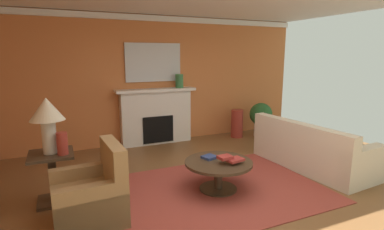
{
  "coord_description": "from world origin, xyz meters",
  "views": [
    {
      "loc": [
        -2.02,
        -3.4,
        1.98
      ],
      "look_at": [
        0.0,
        1.1,
        1.0
      ],
      "focal_mm": 28.01,
      "sensor_mm": 36.0,
      "label": 1
    }
  ],
  "objects": [
    {
      "name": "vase_tall_corner",
      "position": [
        1.93,
        2.7,
        0.34
      ],
      "size": [
        0.29,
        0.29,
        0.68
      ],
      "primitive_type": "cylinder",
      "color": "#9E3328",
      "rests_on": "ground_plane"
    },
    {
      "name": "side_table",
      "position": [
        -2.18,
        0.86,
        0.4
      ],
      "size": [
        0.56,
        0.56,
        0.7
      ],
      "color": "#3D2D1E",
      "rests_on": "ground_plane"
    },
    {
      "name": "potted_plant",
      "position": [
        2.53,
        2.56,
        0.49
      ],
      "size": [
        0.56,
        0.56,
        0.83
      ],
      "color": "#BCB29E",
      "rests_on": "ground_plane"
    },
    {
      "name": "wall_fireplace",
      "position": [
        0.0,
        3.21,
        1.43
      ],
      "size": [
        7.37,
        0.12,
        2.86
      ],
      "primitive_type": "cube",
      "color": "#CC723D",
      "rests_on": "ground_plane"
    },
    {
      "name": "book_art_folio",
      "position": [
        0.23,
        0.1,
        0.51
      ],
      "size": [
        0.28,
        0.22,
        0.04
      ],
      "primitive_type": "cube",
      "rotation": [
        0.0,
        0.0,
        0.18
      ],
      "color": "maroon",
      "rests_on": "coffee_table"
    },
    {
      "name": "fireplace",
      "position": [
        -0.04,
        3.0,
        0.59
      ],
      "size": [
        1.8,
        0.35,
        1.26
      ],
      "color": "white",
      "rests_on": "ground_plane"
    },
    {
      "name": "book_small_novel",
      "position": [
        0.09,
        0.15,
        0.55
      ],
      "size": [
        0.21,
        0.18,
        0.04
      ],
      "primitive_type": "cube",
      "rotation": [
        0.0,
        0.0,
        0.1
      ],
      "color": "maroon",
      "rests_on": "coffee_table"
    },
    {
      "name": "crown_moulding",
      "position": [
        0.0,
        3.13,
        2.78
      ],
      "size": [
        7.37,
        0.08,
        0.12
      ],
      "primitive_type": "cube",
      "color": "white"
    },
    {
      "name": "coffee_table",
      "position": [
        0.06,
        0.27,
        0.34
      ],
      "size": [
        1.0,
        1.0,
        0.45
      ],
      "color": "#3D2D1E",
      "rests_on": "ground_plane"
    },
    {
      "name": "ground_plane",
      "position": [
        0.0,
        0.0,
        0.0
      ],
      "size": [
        8.81,
        8.81,
        0.0
      ],
      "primitive_type": "plane",
      "color": "brown"
    },
    {
      "name": "mantel_mirror",
      "position": [
        -0.04,
        3.12,
        1.83
      ],
      "size": [
        1.27,
        0.04,
        0.85
      ],
      "primitive_type": "cube",
      "color": "silver"
    },
    {
      "name": "table_lamp",
      "position": [
        -2.18,
        0.86,
        1.22
      ],
      "size": [
        0.44,
        0.44,
        0.75
      ],
      "color": "beige",
      "rests_on": "side_table"
    },
    {
      "name": "vase_on_side_table",
      "position": [
        -2.03,
        0.74,
        0.85
      ],
      "size": [
        0.14,
        0.14,
        0.3
      ],
      "primitive_type": "cylinder",
      "color": "#9E3328",
      "rests_on": "side_table"
    },
    {
      "name": "vase_mantel_right",
      "position": [
        0.51,
        2.95,
        1.41
      ],
      "size": [
        0.18,
        0.18,
        0.31
      ],
      "primitive_type": "cylinder",
      "color": "#33703D",
      "rests_on": "fireplace"
    },
    {
      "name": "area_rug",
      "position": [
        0.06,
        0.27,
        0.01
      ],
      "size": [
        3.06,
        2.3,
        0.01
      ],
      "primitive_type": "cube",
      "color": "#993D33",
      "rests_on": "ground_plane"
    },
    {
      "name": "sofa",
      "position": [
        2.01,
        0.41,
        0.3
      ],
      "size": [
        1.05,
        2.16,
        0.85
      ],
      "color": "beige",
      "rests_on": "ground_plane"
    },
    {
      "name": "armchair_near_window",
      "position": [
        -1.75,
        0.15,
        0.31
      ],
      "size": [
        0.84,
        0.84,
        0.95
      ],
      "color": "#9E7A4C",
      "rests_on": "ground_plane"
    },
    {
      "name": "book_red_cover",
      "position": [
        -0.01,
        0.44,
        0.47
      ],
      "size": [
        0.25,
        0.23,
        0.04
      ],
      "primitive_type": "cube",
      "rotation": [
        0.0,
        0.0,
        0.32
      ],
      "color": "navy",
      "rests_on": "coffee_table"
    }
  ]
}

